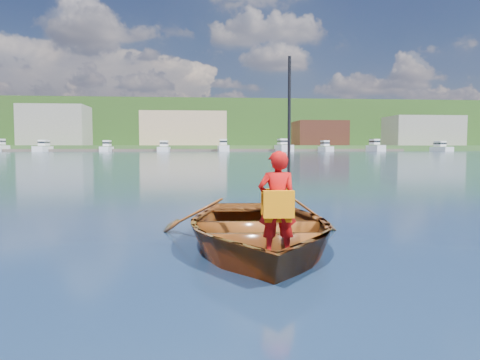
{
  "coord_description": "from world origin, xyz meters",
  "views": [
    {
      "loc": [
        -0.54,
        -5.87,
        1.32
      ],
      "look_at": [
        0.02,
        0.18,
        0.9
      ],
      "focal_mm": 35.0,
      "sensor_mm": 36.0,
      "label": 1
    }
  ],
  "objects": [
    {
      "name": "dock",
      "position": [
        2.12,
        148.0,
        0.4
      ],
      "size": [
        159.96,
        13.28,
        0.8
      ],
      "color": "brown",
      "rests_on": "ground"
    },
    {
      "name": "shoreline",
      "position": [
        0.0,
        236.61,
        10.32
      ],
      "size": [
        400.0,
        140.0,
        22.0
      ],
      "color": "#435D23",
      "rests_on": "ground"
    },
    {
      "name": "waterfront_buildings",
      "position": [
        -7.74,
        165.0,
        7.74
      ],
      "size": [
        202.0,
        16.0,
        14.0
      ],
      "color": "brown",
      "rests_on": "ground"
    },
    {
      "name": "rowboat",
      "position": [
        0.25,
        0.18,
        0.26
      ],
      "size": [
        3.01,
        4.09,
        0.82
      ],
      "color": "brown",
      "rests_on": "ground"
    },
    {
      "name": "child_paddler",
      "position": [
        0.36,
        -0.72,
        0.7
      ],
      "size": [
        0.44,
        0.35,
        2.25
      ],
      "color": "#BF0C0C",
      "rests_on": "ground"
    },
    {
      "name": "ground",
      "position": [
        0.0,
        0.0,
        0.0
      ],
      "size": [
        600.0,
        600.0,
        0.0
      ],
      "color": "#111E43",
      "rests_on": "ground"
    },
    {
      "name": "hillside_trees",
      "position": [
        -8.22,
        241.48,
        18.88
      ],
      "size": [
        253.86,
        75.4,
        24.77
      ],
      "color": "#382314",
      "rests_on": "ground"
    },
    {
      "name": "marina_yachts",
      "position": [
        5.37,
        143.31,
        1.38
      ],
      "size": [
        145.01,
        13.91,
        4.35
      ],
      "color": "silver",
      "rests_on": "ground"
    }
  ]
}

